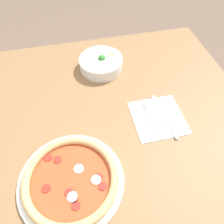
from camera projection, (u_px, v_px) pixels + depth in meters
ground_plane at (93, 192)px, 1.41m from camera, size 8.00×8.00×0.00m
dining_table at (82, 138)px, 0.88m from camera, size 1.36×1.06×0.76m
pizza at (71, 180)px, 0.66m from camera, size 0.33×0.33×0.04m
bowl at (101, 63)px, 0.98m from camera, size 0.20×0.20×0.07m
napkin at (158, 118)px, 0.83m from camera, size 0.19×0.19×0.00m
fork at (151, 119)px, 0.82m from camera, size 0.03×0.19×0.00m
knife at (165, 118)px, 0.82m from camera, size 0.03×0.21×0.01m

